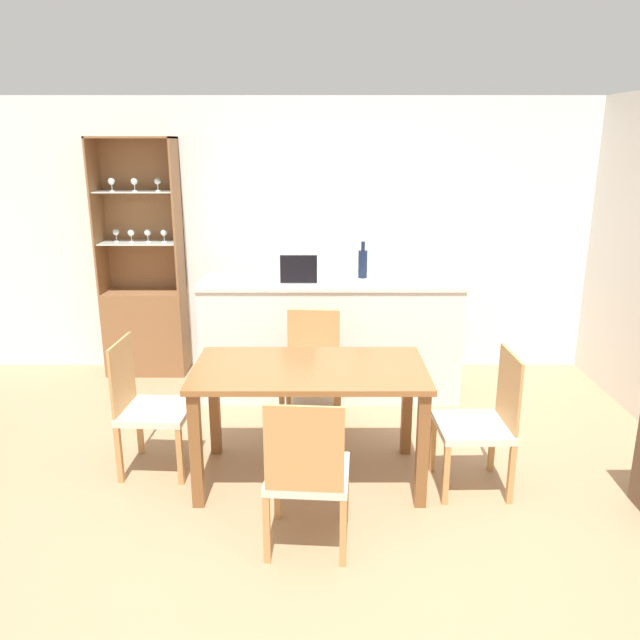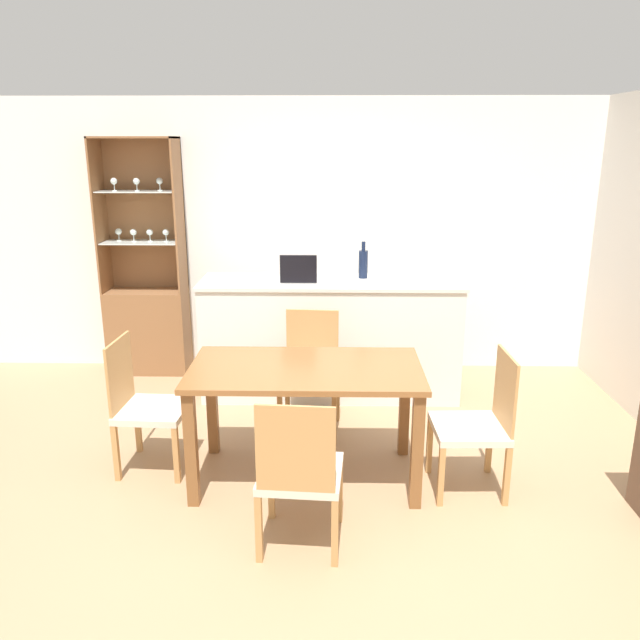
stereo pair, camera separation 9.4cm
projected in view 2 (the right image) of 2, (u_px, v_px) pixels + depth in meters
ground_plane at (314, 514)px, 3.75m from camera, size 18.00×18.00×0.00m
wall_back at (322, 238)px, 5.92m from camera, size 6.80×0.06×2.55m
kitchen_counter at (330, 338)px, 5.43m from camera, size 2.22×0.64×1.02m
display_cabinet at (148, 309)px, 5.95m from camera, size 0.75×0.36×2.20m
dining_table at (306, 384)px, 3.98m from camera, size 1.48×0.80×0.78m
dining_chair_side_left_far at (146, 406)px, 4.18m from camera, size 0.46×0.46×0.91m
dining_chair_side_right_near at (477, 424)px, 3.91m from camera, size 0.45×0.45×0.91m
dining_chair_head_near at (300, 473)px, 3.33m from camera, size 0.47×0.47×0.91m
dining_chair_head_far at (310, 374)px, 4.76m from camera, size 0.47×0.47×0.91m
microwave at (307, 265)px, 5.25m from camera, size 0.47×0.37×0.27m
wine_bottle at (363, 263)px, 5.35m from camera, size 0.08×0.08×0.32m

